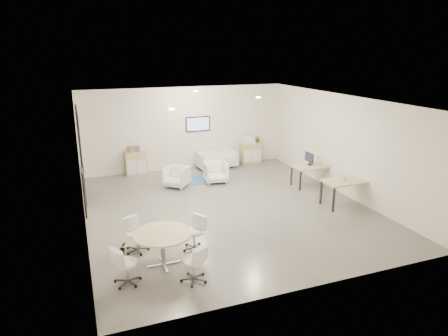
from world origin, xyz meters
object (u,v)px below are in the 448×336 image
at_px(desk_rear, 312,168).
at_px(desk_front, 348,183).
at_px(sideboard_left, 136,163).
at_px(armchair_left, 176,176).
at_px(armchair_right, 216,171).
at_px(sideboard_right, 250,153).
at_px(loveseat, 216,160).
at_px(round_table, 162,236).

xyz_separation_m(desk_rear, desk_front, (0.02, -1.90, 0.06)).
xyz_separation_m(sideboard_left, desk_front, (5.52, -5.32, 0.26)).
bearing_deg(desk_front, desk_rear, 89.40).
bearing_deg(sideboard_left, desk_rear, -31.84).
bearing_deg(desk_rear, armchair_left, 159.82).
bearing_deg(sideboard_left, armchair_right, -36.60).
xyz_separation_m(sideboard_right, loveseat, (-1.56, -0.16, -0.11)).
height_order(loveseat, armchair_right, armchair_right).
bearing_deg(desk_front, sideboard_right, 97.51).
distance_m(armchair_right, round_table, 5.84).
bearing_deg(desk_rear, loveseat, 124.98).
height_order(desk_rear, desk_front, desk_front).
height_order(armchair_left, desk_rear, armchair_left).
bearing_deg(sideboard_right, round_table, -127.02).
relative_size(sideboard_right, armchair_right, 1.05).
height_order(sideboard_right, armchair_right, sideboard_right).
height_order(armchair_right, desk_rear, armchair_right).
distance_m(loveseat, armchair_left, 2.68).
xyz_separation_m(armchair_left, round_table, (-1.56, -5.01, 0.30)).
bearing_deg(round_table, loveseat, 61.64).
relative_size(loveseat, round_table, 1.27).
bearing_deg(sideboard_right, armchair_right, -139.55).
bearing_deg(armchair_left, sideboard_left, 159.65).
xyz_separation_m(loveseat, desk_front, (2.36, -5.15, 0.39)).
bearing_deg(desk_rear, desk_front, -90.36).
relative_size(sideboard_left, round_table, 0.70).
xyz_separation_m(sideboard_right, armchair_left, (-3.63, -1.86, -0.04)).
xyz_separation_m(sideboard_left, loveseat, (3.15, -0.16, -0.13)).
height_order(sideboard_left, armchair_left, sideboard_left).
height_order(sideboard_left, round_table, sideboard_left).
bearing_deg(round_table, sideboard_right, 52.98).
bearing_deg(armchair_left, round_table, -67.95).
xyz_separation_m(sideboard_left, armchair_right, (2.52, -1.87, -0.04)).
bearing_deg(loveseat, sideboard_right, 1.73).
distance_m(desk_front, round_table, 6.19).
relative_size(sideboard_right, loveseat, 0.53).
bearing_deg(desk_rear, armchair_right, 151.81).
bearing_deg(sideboard_right, desk_front, -81.42).
bearing_deg(desk_front, loveseat, 113.56).
distance_m(sideboard_right, armchair_right, 2.88).
xyz_separation_m(armchair_left, desk_front, (4.43, -3.45, 0.31)).
relative_size(armchair_left, armchair_right, 0.96).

